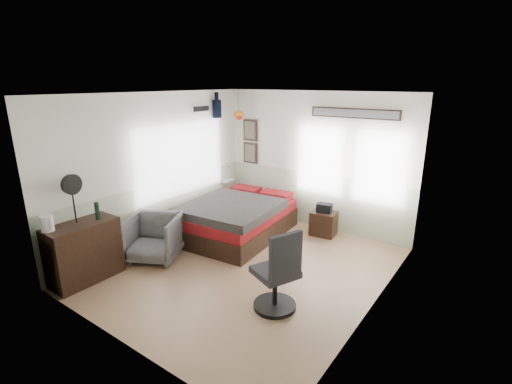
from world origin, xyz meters
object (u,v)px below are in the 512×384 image
at_px(armchair, 154,238).
at_px(nightstand, 323,223).
at_px(task_chair, 278,278).
at_px(dresser, 84,252).
at_px(bed, 237,218).

height_order(armchair, nightstand, armchair).
relative_size(nightstand, task_chair, 0.41).
xyz_separation_m(dresser, nightstand, (2.16, 3.61, -0.22)).
distance_m(dresser, nightstand, 4.21).
distance_m(nightstand, task_chair, 2.69).
bearing_deg(nightstand, bed, -150.62).
xyz_separation_m(dresser, task_chair, (2.76, 1.00, 0.01)).
height_order(nightstand, task_chair, task_chair).
height_order(bed, nightstand, bed).
bearing_deg(nightstand, task_chair, -83.66).
bearing_deg(dresser, nightstand, 59.17).
distance_m(armchair, task_chair, 2.47).
bearing_deg(bed, task_chair, -44.97).
xyz_separation_m(nightstand, task_chair, (0.60, -2.61, 0.23)).
bearing_deg(bed, dresser, -112.10).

